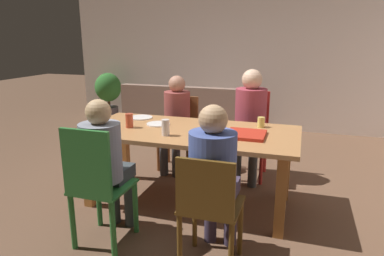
# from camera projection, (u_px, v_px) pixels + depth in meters

# --- Properties ---
(ground_plane) EXTENTS (20.00, 20.00, 0.00)m
(ground_plane) POSITION_uv_depth(u_px,v_px,m) (189.00, 202.00, 3.53)
(ground_plane) COLOR brown
(back_wall) EXTENTS (6.64, 0.12, 2.91)m
(back_wall) POSITION_uv_depth(u_px,v_px,m) (246.00, 46.00, 6.13)
(back_wall) COLOR beige
(back_wall) RESTS_ON ground
(dining_table) EXTENTS (2.07, 0.98, 0.76)m
(dining_table) POSITION_uv_depth(u_px,v_px,m) (189.00, 140.00, 3.36)
(dining_table) COLOR #AF7645
(dining_table) RESTS_ON ground
(chair_0) EXTENTS (0.45, 0.39, 0.90)m
(chair_0) POSITION_uv_depth(u_px,v_px,m) (179.00, 129.00, 4.39)
(chair_0) COLOR brown
(chair_0) RESTS_ON ground
(person_0) EXTENTS (0.32, 0.47, 1.17)m
(person_0) POSITION_uv_depth(u_px,v_px,m) (176.00, 115.00, 4.22)
(person_0) COLOR #393A3E
(person_0) RESTS_ON ground
(chair_1) EXTENTS (0.40, 0.45, 1.00)m
(chair_1) POSITION_uv_depth(u_px,v_px,m) (251.00, 130.00, 4.14)
(chair_1) COLOR #AA2622
(chair_1) RESTS_ON ground
(person_1) EXTENTS (0.36, 0.52, 1.27)m
(person_1) POSITION_uv_depth(u_px,v_px,m) (250.00, 115.00, 3.95)
(person_1) COLOR #3F4244
(person_1) RESTS_ON ground
(chair_2) EXTENTS (0.42, 0.43, 0.99)m
(chair_2) POSITION_uv_depth(u_px,v_px,m) (97.00, 185.00, 2.65)
(chair_2) COLOR #2A7231
(chair_2) RESTS_ON ground
(person_2) EXTENTS (0.32, 0.48, 1.17)m
(person_2) POSITION_uv_depth(u_px,v_px,m) (105.00, 158.00, 2.75)
(person_2) COLOR #353C3F
(person_2) RESTS_ON ground
(chair_3) EXTENTS (0.41, 0.40, 0.87)m
(chair_3) POSITION_uv_depth(u_px,v_px,m) (209.00, 206.00, 2.37)
(chair_3) COLOR brown
(chair_3) RESTS_ON ground
(person_3) EXTENTS (0.33, 0.50, 1.19)m
(person_3) POSITION_uv_depth(u_px,v_px,m) (214.00, 171.00, 2.44)
(person_3) COLOR #3B3045
(person_3) RESTS_ON ground
(pizza_box_0) EXTENTS (0.34, 0.34, 0.03)m
(pizza_box_0) POSITION_uv_depth(u_px,v_px,m) (246.00, 134.00, 3.12)
(pizza_box_0) COLOR #B02818
(pizza_box_0) RESTS_ON dining_table
(plate_0) EXTENTS (0.24, 0.24, 0.01)m
(plate_0) POSITION_uv_depth(u_px,v_px,m) (158.00, 124.00, 3.53)
(plate_0) COLOR white
(plate_0) RESTS_ON dining_table
(plate_1) EXTENTS (0.25, 0.25, 0.01)m
(plate_1) POSITION_uv_depth(u_px,v_px,m) (141.00, 117.00, 3.81)
(plate_1) COLOR white
(plate_1) RESTS_ON dining_table
(drinking_glass_0) EXTENTS (0.06, 0.06, 0.12)m
(drinking_glass_0) POSITION_uv_depth(u_px,v_px,m) (91.00, 124.00, 3.31)
(drinking_glass_0) COLOR #DDC05F
(drinking_glass_0) RESTS_ON dining_table
(drinking_glass_1) EXTENTS (0.07, 0.07, 0.14)m
(drinking_glass_1) POSITION_uv_depth(u_px,v_px,m) (129.00, 121.00, 3.40)
(drinking_glass_1) COLOR #BA452C
(drinking_glass_1) RESTS_ON dining_table
(drinking_glass_2) EXTENTS (0.07, 0.07, 0.15)m
(drinking_glass_2) POSITION_uv_depth(u_px,v_px,m) (166.00, 128.00, 3.12)
(drinking_glass_2) COLOR silver
(drinking_glass_2) RESTS_ON dining_table
(drinking_glass_3) EXTENTS (0.07, 0.07, 0.10)m
(drinking_glass_3) POSITION_uv_depth(u_px,v_px,m) (261.00, 122.00, 3.42)
(drinking_glass_3) COLOR #E1C761
(drinking_glass_3) RESTS_ON dining_table
(couch) EXTENTS (2.08, 0.80, 0.83)m
(couch) POSITION_uv_depth(u_px,v_px,m) (185.00, 115.00, 6.07)
(couch) COLOR gray
(couch) RESTS_ON ground
(potted_plant) EXTENTS (0.49, 0.49, 0.96)m
(potted_plant) POSITION_uv_depth(u_px,v_px,m) (108.00, 93.00, 6.66)
(potted_plant) COLOR #5B5561
(potted_plant) RESTS_ON ground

